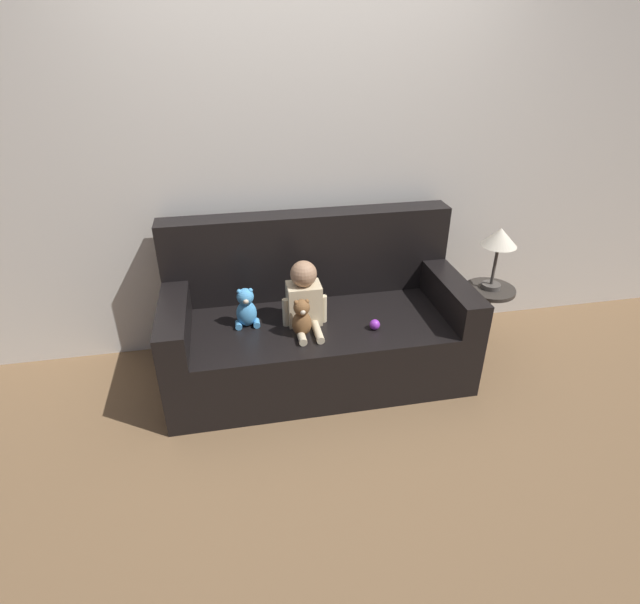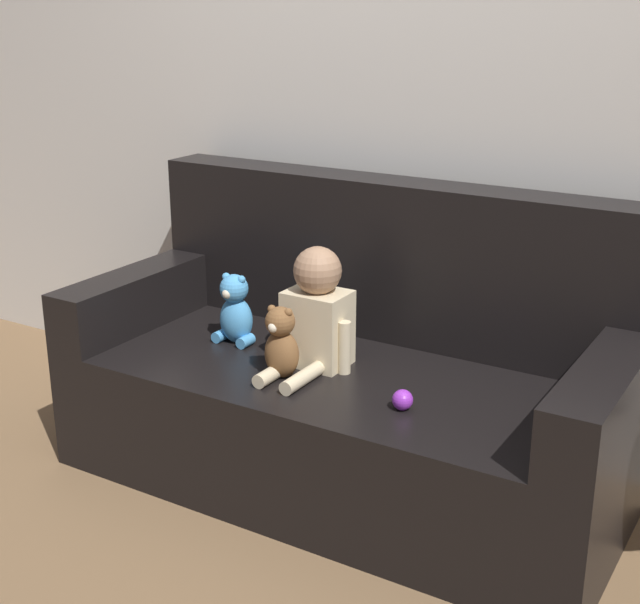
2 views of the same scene
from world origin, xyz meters
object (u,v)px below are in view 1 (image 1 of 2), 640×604
Objects in this scene: couch at (315,324)px; person_baby at (304,297)px; toy_ball at (375,325)px; plush_toy_side at (246,309)px; side_table at (495,262)px; teddy_bear_brown at (302,318)px.

person_baby is at bearing -127.64° from couch.
person_baby is 6.41× the size of toy_ball.
person_baby is 0.35m from plush_toy_side.
couch is 1.20m from side_table.
toy_ball is at bearing -14.17° from plush_toy_side.
couch is 0.48m from plush_toy_side.
teddy_bear_brown is (-0.04, -0.14, -0.06)m from person_baby.
couch is 4.65× the size of person_baby.
teddy_bear_brown is at bearing -116.29° from couch.
plush_toy_side is at bearing -168.91° from couch.
side_table is at bearing 1.01° from plush_toy_side.
side_table is at bearing 2.59° from person_baby.
toy_ball is 0.89m from side_table.
teddy_bear_brown is at bearing -29.40° from plush_toy_side.
couch is at bearing 63.71° from teddy_bear_brown.
couch is at bearing 11.09° from plush_toy_side.
person_baby is at bearing -4.70° from plush_toy_side.
side_table is at bearing 8.86° from teddy_bear_brown.
plush_toy_side is (-0.43, -0.08, 0.20)m from couch.
toy_ball is (0.39, -0.16, -0.14)m from person_baby.
couch is 0.35m from teddy_bear_brown.
plush_toy_side is at bearing 165.83° from toy_ball.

